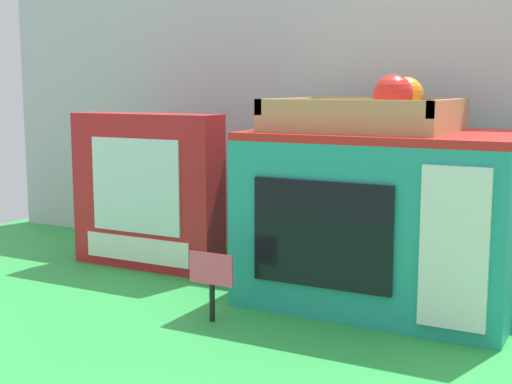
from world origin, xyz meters
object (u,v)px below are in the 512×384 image
at_px(food_groups_crate, 373,114).
at_px(price_sign, 211,276).
at_px(toy_microwave, 385,217).
at_px(cookie_set_box, 147,191).

relative_size(food_groups_crate, price_sign, 2.71).
height_order(food_groups_crate, price_sign, food_groups_crate).
xyz_separation_m(toy_microwave, cookie_set_box, (-0.45, -0.00, 0.01)).
relative_size(toy_microwave, cookie_set_box, 1.35).
distance_m(toy_microwave, cookie_set_box, 0.45).
bearing_deg(price_sign, toy_microwave, 48.94).
height_order(toy_microwave, cookie_set_box, cookie_set_box).
xyz_separation_m(toy_microwave, price_sign, (-0.18, -0.21, -0.07)).
relative_size(food_groups_crate, cookie_set_box, 0.91).
height_order(toy_microwave, food_groups_crate, food_groups_crate).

